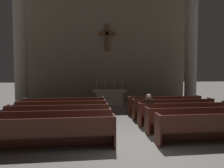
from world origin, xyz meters
The scene contains 20 objects.
ground_plane centered at (0.00, 0.00, 0.00)m, with size 80.00×80.00×0.00m, color slate.
pew_left_row_1 centered at (-2.56, -0.04, 0.48)m, with size 3.86×0.50×0.95m.
pew_left_row_2 centered at (-2.56, 1.05, 0.48)m, with size 3.86×0.50×0.95m.
pew_left_row_3 centered at (-2.56, 2.14, 0.48)m, with size 3.86×0.50×0.95m.
pew_left_row_4 centered at (-2.56, 3.23, 0.48)m, with size 3.86×0.50×0.95m.
pew_left_row_5 centered at (-2.56, 4.32, 0.48)m, with size 3.86×0.50×0.95m.
pew_right_row_1 centered at (2.56, -0.04, 0.48)m, with size 3.86×0.50×0.95m.
pew_right_row_2 centered at (2.56, 1.05, 0.48)m, with size 3.86×0.50×0.95m.
pew_right_row_3 centered at (2.56, 2.14, 0.48)m, with size 3.86×0.50×0.95m.
pew_right_row_4 centered at (2.56, 3.23, 0.48)m, with size 3.86×0.50×0.95m.
pew_right_row_5 centered at (2.56, 4.32, 0.48)m, with size 3.86×0.50×0.95m.
column_left_second centered at (-5.52, 7.20, 3.66)m, with size 1.16×1.16×7.49m.
column_right_second centered at (5.52, 7.20, 3.66)m, with size 1.16×1.16×7.49m.
altar centered at (0.00, 7.56, 0.53)m, with size 2.20×0.90×1.01m.
candlestick_outer_left centered at (-0.85, 7.56, 1.25)m, with size 0.16×0.16×0.74m.
candlestick_inner_left centered at (-0.30, 7.56, 1.25)m, with size 0.16×0.16×0.74m.
candlestick_inner_right centered at (0.30, 7.56, 1.25)m, with size 0.16×0.16×0.74m.
candlestick_outer_right centered at (0.85, 7.56, 1.25)m, with size 0.16×0.16×0.74m.
apse_with_cross centered at (0.00, 9.60, 4.36)m, with size 12.27×0.49×8.72m.
lone_worshipper centered at (1.03, 2.18, 0.69)m, with size 0.32×0.43×1.32m.
Camera 1 is at (-1.38, -5.68, 2.17)m, focal length 32.02 mm.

